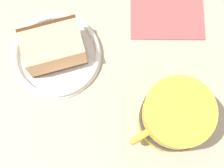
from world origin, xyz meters
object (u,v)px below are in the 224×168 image
Objects in this scene: tea_mug at (173,117)px; folded_napkin at (167,9)px; small_plate at (57,55)px; cake_slice at (53,47)px.

tea_mug reaches higher than folded_napkin.
folded_napkin is (18.08, 11.18, -0.49)cm from small_plate.
tea_mug is (19.86, -9.26, 1.57)cm from cake_slice.
small_plate is 1.18× the size of folded_napkin.
small_plate is 1.35× the size of cake_slice.
cake_slice reaches higher than folded_napkin.
folded_napkin is at bearing 31.02° from cake_slice.
small_plate is at bearing -67.16° from cake_slice.
cake_slice is at bearing 155.01° from tea_mug.
small_plate is 2.82cm from cake_slice.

